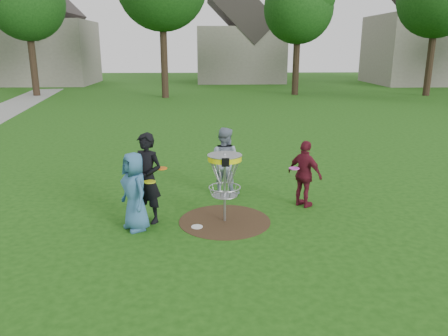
{
  "coord_description": "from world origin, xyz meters",
  "views": [
    {
      "loc": [
        -0.36,
        -7.96,
        3.31
      ],
      "look_at": [
        0.0,
        0.3,
        1.0
      ],
      "focal_mm": 35.0,
      "sensor_mm": 36.0,
      "label": 1
    }
  ],
  "objects_px": {
    "player_black": "(147,178)",
    "player_grey": "(224,161)",
    "player_maroon": "(305,174)",
    "disc_golf_basket": "(225,171)",
    "player_blue": "(135,191)"
  },
  "relations": [
    {
      "from": "player_maroon",
      "to": "disc_golf_basket",
      "type": "xyz_separation_m",
      "value": [
        -1.73,
        -0.77,
        0.3
      ]
    },
    {
      "from": "player_blue",
      "to": "player_black",
      "type": "bearing_deg",
      "value": 117.77
    },
    {
      "from": "player_grey",
      "to": "disc_golf_basket",
      "type": "bearing_deg",
      "value": 108.63
    },
    {
      "from": "player_grey",
      "to": "player_maroon",
      "type": "height_order",
      "value": "player_grey"
    },
    {
      "from": "player_black",
      "to": "player_grey",
      "type": "relative_size",
      "value": 1.12
    },
    {
      "from": "player_blue",
      "to": "disc_golf_basket",
      "type": "relative_size",
      "value": 1.07
    },
    {
      "from": "player_grey",
      "to": "disc_golf_basket",
      "type": "xyz_separation_m",
      "value": [
        -0.06,
        -1.65,
        0.24
      ]
    },
    {
      "from": "player_maroon",
      "to": "disc_golf_basket",
      "type": "relative_size",
      "value": 1.04
    },
    {
      "from": "player_grey",
      "to": "player_maroon",
      "type": "xyz_separation_m",
      "value": [
        1.67,
        -0.88,
        -0.07
      ]
    },
    {
      "from": "disc_golf_basket",
      "to": "player_black",
      "type": "bearing_deg",
      "value": 177.63
    },
    {
      "from": "disc_golf_basket",
      "to": "player_maroon",
      "type": "bearing_deg",
      "value": 23.94
    },
    {
      "from": "player_blue",
      "to": "player_black",
      "type": "height_order",
      "value": "player_black"
    },
    {
      "from": "player_grey",
      "to": "player_black",
      "type": "bearing_deg",
      "value": 66.54
    },
    {
      "from": "player_blue",
      "to": "disc_golf_basket",
      "type": "bearing_deg",
      "value": 65.76
    },
    {
      "from": "player_black",
      "to": "player_grey",
      "type": "xyz_separation_m",
      "value": [
        1.54,
        1.59,
        -0.1
      ]
    }
  ]
}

